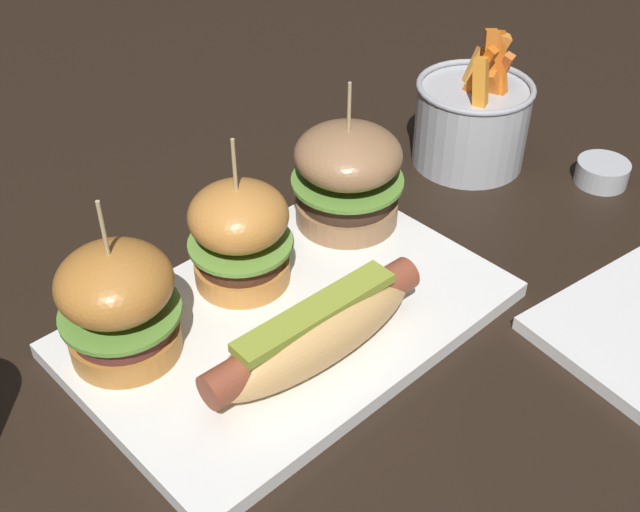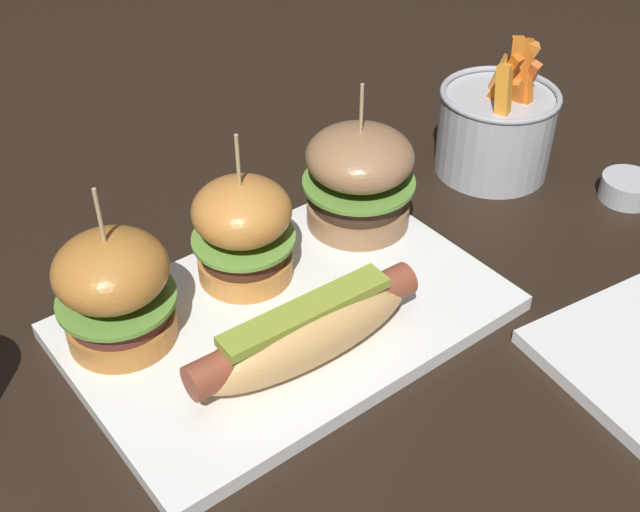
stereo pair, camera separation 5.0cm
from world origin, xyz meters
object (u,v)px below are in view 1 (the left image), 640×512
slider_center (244,233)px  fries_bucket (472,121)px  hot_dog (316,331)px  platter_main (290,319)px  slider_right (348,175)px  sauce_ramekin (602,172)px  slider_left (118,303)px

slider_center → fries_bucket: size_ratio=0.94×
hot_dog → slider_center: slider_center is taller
platter_main → slider_right: size_ratio=2.45×
sauce_ramekin → slider_right: bearing=154.3°
hot_dog → platter_main: bearing=70.2°
fries_bucket → slider_left: bearing=-179.2°
slider_left → slider_right: slider_right is taller
sauce_ramekin → fries_bucket: bearing=118.4°
slider_center → slider_right: (0.12, 0.00, 0.00)m
sauce_ramekin → platter_main: bearing=170.9°
slider_center → slider_right: bearing=0.2°
slider_left → slider_right: bearing=1.2°
slider_left → sauce_ramekin: size_ratio=2.60×
hot_dog → fries_bucket: bearing=18.8°
slider_center → fries_bucket: 0.31m
hot_dog → slider_left: slider_left is taller
slider_left → sauce_ramekin: 0.51m
hot_dog → sauce_ramekin: size_ratio=3.70×
platter_main → slider_left: bearing=155.1°
platter_main → slider_left: (-0.12, 0.05, 0.05)m
slider_center → slider_right: 0.12m
hot_dog → slider_center: 0.11m
sauce_ramekin → slider_left: bearing=166.9°
slider_left → slider_center: bearing=2.2°
slider_right → sauce_ramekin: slider_right is taller
slider_left → slider_center: slider_left is taller
slider_right → fries_bucket: slider_right is taller
slider_left → slider_right: (0.24, 0.01, 0.00)m
slider_right → fries_bucket: (0.18, 0.00, -0.01)m
slider_right → slider_left: bearing=-178.8°
slider_left → platter_main: bearing=-24.9°
slider_center → sauce_ramekin: 0.39m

